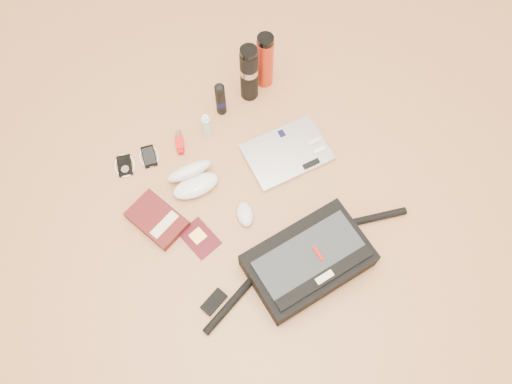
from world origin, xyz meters
TOP-DOWN VIEW (x-y plane):
  - ground at (0.00, 0.00)m, footprint 4.00×4.00m
  - messenger_bag at (0.05, -0.29)m, footprint 0.89×0.27m
  - laptop at (0.25, 0.14)m, footprint 0.35×0.26m
  - book at (-0.34, 0.16)m, footprint 0.20×0.25m
  - passport at (-0.24, 0.01)m, footprint 0.13×0.16m
  - mouse at (-0.04, -0.00)m, footprint 0.09×0.12m
  - sunglasses_case at (-0.14, 0.23)m, footprint 0.20×0.18m
  - ipod at (-0.34, 0.44)m, footprint 0.10×0.11m
  - phone at (-0.24, 0.42)m, footprint 0.10×0.11m
  - inhaler at (-0.10, 0.41)m, footprint 0.06×0.11m
  - spray_bottle at (0.02, 0.40)m, footprint 0.04×0.04m
  - aerosol_can at (0.12, 0.46)m, footprint 0.05×0.05m
  - thermos_black at (0.27, 0.47)m, footprint 0.09×0.09m
  - thermos_red at (0.36, 0.49)m, footprint 0.09×0.09m

SIDE VIEW (x-z plane):
  - ground at x=0.00m, z-range 0.00..0.00m
  - passport at x=-0.24m, z-range 0.00..0.01m
  - phone at x=-0.24m, z-range 0.00..0.01m
  - ipod at x=-0.34m, z-range 0.00..0.01m
  - laptop at x=0.25m, z-range 0.00..0.03m
  - inhaler at x=-0.10m, z-range 0.00..0.03m
  - mouse at x=-0.04m, z-range 0.00..0.03m
  - book at x=-0.34m, z-range 0.00..0.04m
  - sunglasses_case at x=-0.14m, z-range -0.02..0.09m
  - messenger_bag at x=0.05m, z-range -0.01..0.12m
  - spray_bottle at x=0.02m, z-range -0.01..0.12m
  - aerosol_can at x=0.12m, z-range 0.00..0.18m
  - thermos_red at x=0.36m, z-range 0.00..0.28m
  - thermos_black at x=0.27m, z-range 0.00..0.29m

